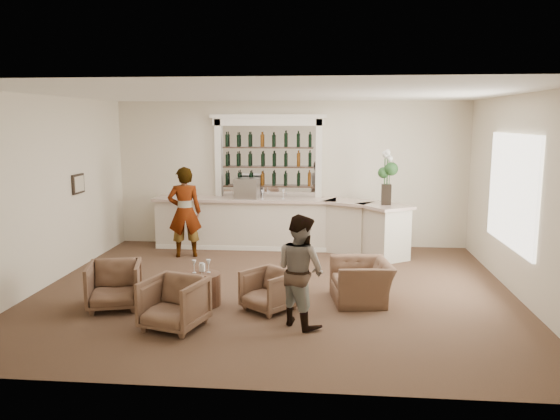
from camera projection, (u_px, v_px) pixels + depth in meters
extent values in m
plane|color=brown|center=(275.00, 290.00, 9.33)|extent=(8.00, 8.00, 0.00)
cube|color=beige|center=(290.00, 174.00, 12.49)|extent=(8.00, 0.04, 3.30)
cube|color=beige|center=(45.00, 192.00, 9.42)|extent=(0.04, 7.00, 3.30)
cube|color=beige|center=(524.00, 198.00, 8.69)|extent=(0.04, 7.00, 3.30)
cube|color=white|center=(275.00, 93.00, 8.79)|extent=(8.00, 7.00, 0.04)
cube|color=white|center=(512.00, 191.00, 9.18)|extent=(0.05, 2.40, 1.90)
cube|color=black|center=(78.00, 184.00, 10.60)|extent=(0.04, 0.46, 0.38)
cube|color=beige|center=(79.00, 184.00, 10.60)|extent=(0.01, 0.38, 0.30)
cube|color=beige|center=(245.00, 224.00, 12.42)|extent=(4.00, 0.70, 1.08)
cube|color=#C3AD98|center=(245.00, 199.00, 12.31)|extent=(4.10, 0.82, 0.06)
cube|color=beige|center=(349.00, 228.00, 11.98)|extent=(1.12, 1.04, 1.08)
cube|color=#C3AD98|center=(350.00, 202.00, 11.87)|extent=(1.27, 1.19, 0.06)
cube|color=beige|center=(384.00, 233.00, 11.41)|extent=(1.08, 1.14, 1.08)
cube|color=#C3AD98|center=(385.00, 206.00, 11.29)|extent=(1.24, 1.29, 0.06)
cube|color=white|center=(243.00, 248.00, 12.18)|extent=(4.00, 0.06, 0.10)
cube|color=white|center=(269.00, 161.00, 12.47)|extent=(2.15, 0.02, 1.65)
cube|color=white|center=(219.00, 182.00, 12.60)|extent=(0.14, 0.16, 2.90)
cube|color=white|center=(319.00, 184.00, 12.39)|extent=(0.14, 0.16, 2.90)
cube|color=white|center=(268.00, 122.00, 12.27)|extent=(2.52, 0.16, 0.18)
cube|color=white|center=(268.00, 116.00, 12.25)|extent=(2.64, 0.20, 0.08)
cube|color=#36251B|center=(268.00, 186.00, 12.46)|extent=(2.05, 0.20, 0.03)
cube|color=#36251B|center=(268.00, 167.00, 12.39)|extent=(2.05, 0.20, 0.03)
cube|color=#36251B|center=(268.00, 148.00, 12.31)|extent=(2.05, 0.20, 0.03)
cylinder|color=#502E22|center=(202.00, 289.00, 8.57)|extent=(0.60, 0.60, 0.50)
imported|color=gray|center=(185.00, 212.00, 11.49)|extent=(0.79, 0.62, 1.92)
imported|color=gray|center=(300.00, 270.00, 7.64)|extent=(0.98, 0.97, 1.59)
imported|color=brown|center=(114.00, 285.00, 8.40)|extent=(0.95, 0.97, 0.72)
imported|color=brown|center=(174.00, 303.00, 7.58)|extent=(0.96, 0.98, 0.72)
imported|color=brown|center=(269.00, 290.00, 8.30)|extent=(0.96, 0.96, 0.63)
imported|color=brown|center=(361.00, 281.00, 8.71)|extent=(1.03, 1.13, 0.66)
cube|color=silver|center=(247.00, 188.00, 12.15)|extent=(0.54, 0.47, 0.46)
cube|color=black|center=(386.00, 194.00, 11.29)|extent=(0.19, 0.19, 0.43)
cube|color=silver|center=(202.00, 268.00, 8.66)|extent=(0.08, 0.08, 0.12)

